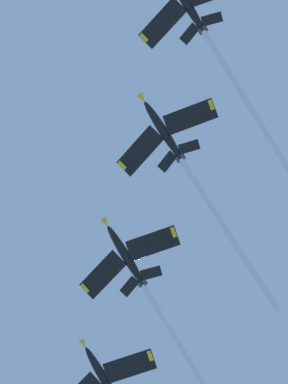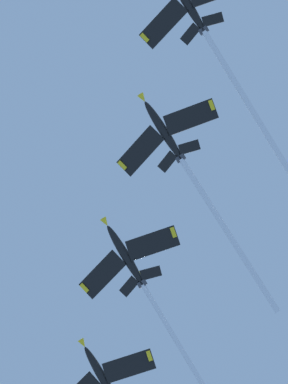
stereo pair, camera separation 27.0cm
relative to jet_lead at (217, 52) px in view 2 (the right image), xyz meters
The scene contains 3 objects.
jet_lead is the anchor object (origin of this frame).
jet_second 21.20m from the jet_lead, 54.25° to the right, with size 19.65×39.86×19.17m.
jet_third 42.70m from the jet_lead, 50.20° to the right, with size 19.72×39.26×18.05m.
Camera 2 is at (1.95, 15.82, 1.77)m, focal length 84.17 mm.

